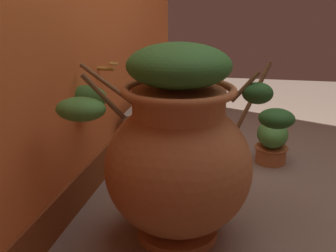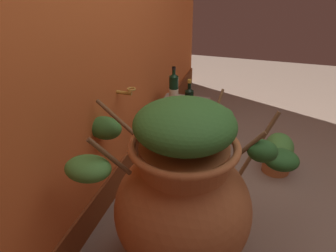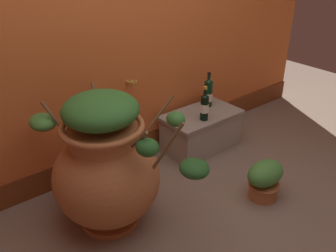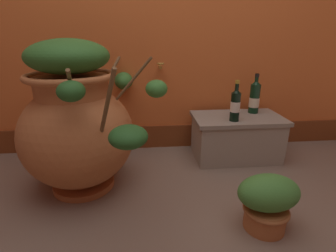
{
  "view_description": "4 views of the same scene",
  "coord_description": "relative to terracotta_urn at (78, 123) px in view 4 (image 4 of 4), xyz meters",
  "views": [
    {
      "loc": [
        -2.18,
        0.25,
        1.11
      ],
      "look_at": [
        0.0,
        0.67,
        0.39
      ],
      "focal_mm": 43.06,
      "sensor_mm": 36.0,
      "label": 1
    },
    {
      "loc": [
        -1.72,
        0.24,
        1.48
      ],
      "look_at": [
        0.16,
        0.8,
        0.44
      ],
      "focal_mm": 35.21,
      "sensor_mm": 36.0,
      "label": 2
    },
    {
      "loc": [
        -1.37,
        -1.18,
        1.71
      ],
      "look_at": [
        0.18,
        0.75,
        0.41
      ],
      "focal_mm": 38.67,
      "sensor_mm": 36.0,
      "label": 3
    },
    {
      "loc": [
        -0.09,
        -0.97,
        0.94
      ],
      "look_at": [
        0.06,
        0.61,
        0.37
      ],
      "focal_mm": 27.16,
      "sensor_mm": 36.0,
      "label": 4
    }
  ],
  "objects": [
    {
      "name": "potted_shrub",
      "position": [
        1.0,
        -0.49,
        -0.27
      ],
      "size": [
        0.31,
        0.23,
        0.3
      ],
      "color": "#B26638",
      "rests_on": "ground_plane"
    },
    {
      "name": "wine_bottle_left",
      "position": [
        1.28,
        0.4,
        0.04
      ],
      "size": [
        0.08,
        0.08,
        0.31
      ],
      "color": "black",
      "rests_on": "stone_ledge"
    },
    {
      "name": "stone_ledge",
      "position": [
        1.12,
        0.32,
        -0.25
      ],
      "size": [
        0.69,
        0.4,
        0.34
      ],
      "color": "#9E9384",
      "rests_on": "ground_plane"
    },
    {
      "name": "terracotta_urn",
      "position": [
        0.0,
        0.0,
        0.0
      ],
      "size": [
        0.88,
        1.16,
        0.92
      ],
      "color": "#B26638",
      "rests_on": "ground_plane"
    },
    {
      "name": "wine_bottle_middle",
      "position": [
        1.06,
        0.22,
        0.03
      ],
      "size": [
        0.07,
        0.07,
        0.3
      ],
      "color": "black",
      "rests_on": "stone_ledge"
    },
    {
      "name": "ground_plane",
      "position": [
        0.49,
        -0.53,
        -0.43
      ],
      "size": [
        7.0,
        7.0,
        0.0
      ],
      "primitive_type": "plane",
      "color": "#7A6656"
    }
  ]
}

